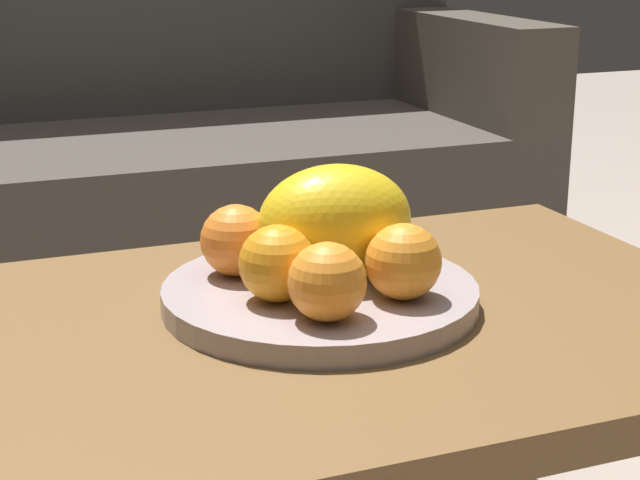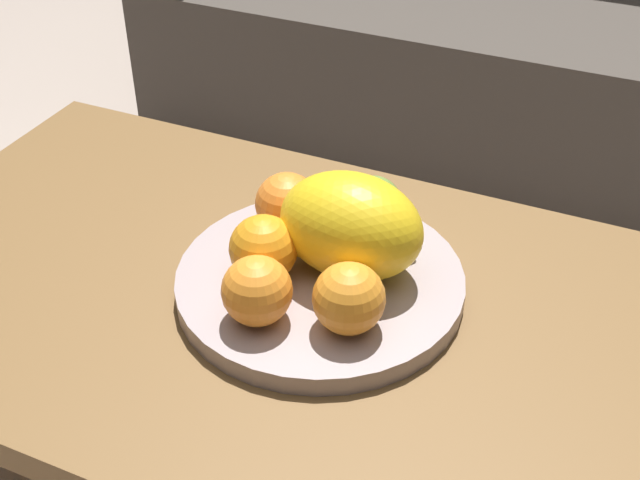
# 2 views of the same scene
# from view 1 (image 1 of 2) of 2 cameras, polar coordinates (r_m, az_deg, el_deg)

# --- Properties ---
(coffee_table) EXTENTS (1.02, 0.62, 0.42)m
(coffee_table) POSITION_cam_1_polar(r_m,az_deg,el_deg) (1.09, -2.29, -6.91)
(coffee_table) COLOR brown
(coffee_table) RESTS_ON ground_plane
(couch) EXTENTS (1.70, 0.70, 0.90)m
(couch) POSITION_cam_1_polar(r_m,az_deg,el_deg) (2.26, -10.73, 3.61)
(couch) COLOR #453E37
(couch) RESTS_ON ground_plane
(fruit_bowl) EXTENTS (0.34, 0.34, 0.03)m
(fruit_bowl) POSITION_cam_1_polar(r_m,az_deg,el_deg) (1.11, -0.00, -3.08)
(fruit_bowl) COLOR #A49495
(fruit_bowl) RESTS_ON coffee_table
(melon_large_front) EXTENTS (0.18, 0.13, 0.12)m
(melon_large_front) POSITION_cam_1_polar(r_m,az_deg,el_deg) (1.12, 0.84, 1.07)
(melon_large_front) COLOR yellow
(melon_large_front) RESTS_ON fruit_bowl
(orange_front) EXTENTS (0.08, 0.08, 0.08)m
(orange_front) POSITION_cam_1_polar(r_m,az_deg,el_deg) (1.06, 4.61, -1.19)
(orange_front) COLOR orange
(orange_front) RESTS_ON fruit_bowl
(orange_left) EXTENTS (0.08, 0.08, 0.08)m
(orange_left) POSITION_cam_1_polar(r_m,az_deg,el_deg) (1.06, -2.54, -1.23)
(orange_left) COLOR orange
(orange_left) RESTS_ON fruit_bowl
(orange_right) EXTENTS (0.08, 0.08, 0.08)m
(orange_right) POSITION_cam_1_polar(r_m,az_deg,el_deg) (1.13, -4.64, -0.02)
(orange_right) COLOR orange
(orange_right) RESTS_ON fruit_bowl
(orange_back) EXTENTS (0.08, 0.08, 0.08)m
(orange_back) POSITION_cam_1_polar(r_m,az_deg,el_deg) (1.00, 0.40, -2.32)
(orange_back) COLOR orange
(orange_back) RESTS_ON fruit_bowl
(apple_front) EXTENTS (0.07, 0.07, 0.07)m
(apple_front) POSITION_cam_1_polar(r_m,az_deg,el_deg) (1.21, -1.01, 0.91)
(apple_front) COLOR olive
(apple_front) RESTS_ON fruit_bowl
(banana_bunch) EXTENTS (0.18, 0.15, 0.06)m
(banana_bunch) POSITION_cam_1_polar(r_m,az_deg,el_deg) (1.13, 0.44, -0.58)
(banana_bunch) COLOR yellow
(banana_bunch) RESTS_ON fruit_bowl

